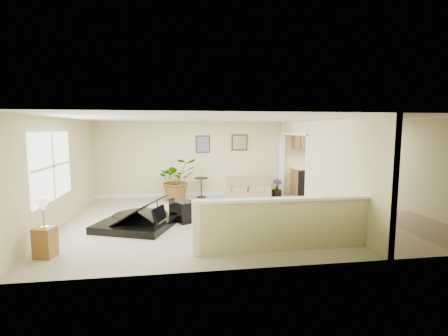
{
  "coord_description": "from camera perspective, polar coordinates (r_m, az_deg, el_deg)",
  "views": [
    {
      "loc": [
        -1.81,
        -7.88,
        2.22
      ],
      "look_at": [
        -0.61,
        0.4,
        1.24
      ],
      "focal_mm": 26.0,
      "sensor_mm": 36.0,
      "label": 1
    }
  ],
  "objects": [
    {
      "name": "floor",
      "position": [
        8.38,
        4.56,
        -8.68
      ],
      "size": [
        9.0,
        9.0,
        0.0
      ],
      "primitive_type": "plane",
      "color": "tan",
      "rests_on": "ground"
    },
    {
      "name": "back_wall",
      "position": [
        11.07,
        1.18,
        1.67
      ],
      "size": [
        9.0,
        0.04,
        2.5
      ],
      "primitive_type": "cube",
      "color": "beige",
      "rests_on": "floor"
    },
    {
      "name": "front_wall",
      "position": [
        5.29,
        11.92,
        -3.99
      ],
      "size": [
        9.0,
        0.04,
        2.5
      ],
      "primitive_type": "cube",
      "color": "beige",
      "rests_on": "floor"
    },
    {
      "name": "left_wall",
      "position": [
        8.38,
        -26.92,
        -0.67
      ],
      "size": [
        0.04,
        6.0,
        2.5
      ],
      "primitive_type": "cube",
      "color": "beige",
      "rests_on": "floor"
    },
    {
      "name": "right_wall",
      "position": [
        10.14,
        30.27,
        0.29
      ],
      "size": [
        0.04,
        6.0,
        2.5
      ],
      "primitive_type": "cube",
      "color": "beige",
      "rests_on": "floor"
    },
    {
      "name": "ceiling",
      "position": [
        8.09,
        4.73,
        8.66
      ],
      "size": [
        9.0,
        6.0,
        0.04
      ],
      "primitive_type": "cube",
      "color": "white",
      "rests_on": "back_wall"
    },
    {
      "name": "kitchen_vinyl",
      "position": [
        9.57,
        23.44,
        -7.25
      ],
      "size": [
        2.7,
        6.0,
        0.01
      ],
      "primitive_type": "cube",
      "color": "gray",
      "rests_on": "floor"
    },
    {
      "name": "interior_partition",
      "position": [
        8.95,
        15.57,
        0.03
      ],
      "size": [
        0.18,
        5.99,
        2.5
      ],
      "color": "beige",
      "rests_on": "floor"
    },
    {
      "name": "pony_half_wall",
      "position": [
        6.13,
        10.14,
        -9.51
      ],
      "size": [
        3.42,
        0.22,
        1.0
      ],
      "color": "beige",
      "rests_on": "floor"
    },
    {
      "name": "left_window",
      "position": [
        7.89,
        -28.04,
        0.31
      ],
      "size": [
        0.05,
        2.15,
        1.45
      ],
      "primitive_type": "cube",
      "color": "white",
      "rests_on": "left_wall"
    },
    {
      "name": "wall_art_left",
      "position": [
        10.89,
        -3.74,
        4.21
      ],
      "size": [
        0.48,
        0.04,
        0.58
      ],
      "color": "#3B2A15",
      "rests_on": "back_wall"
    },
    {
      "name": "wall_mirror",
      "position": [
        11.06,
        2.75,
        4.51
      ],
      "size": [
        0.55,
        0.04,
        0.55
      ],
      "color": "#3B2A15",
      "rests_on": "back_wall"
    },
    {
      "name": "kitchen_cabinets",
      "position": [
        11.81,
        16.85,
        -0.16
      ],
      "size": [
        2.36,
        0.65,
        2.33
      ],
      "color": "brown",
      "rests_on": "floor"
    },
    {
      "name": "piano",
      "position": [
        7.77,
        -15.66,
        -5.43
      ],
      "size": [
        2.2,
        2.17,
        1.49
      ],
      "rotation": [
        0.0,
        0.0,
        -0.36
      ],
      "color": "black",
      "rests_on": "floor"
    },
    {
      "name": "piano_bench",
      "position": [
        8.1,
        -7.36,
        -7.43
      ],
      "size": [
        0.66,
        0.85,
        0.5
      ],
      "primitive_type": "cube",
      "rotation": [
        0.0,
        0.0,
        0.43
      ],
      "color": "black",
      "rests_on": "floor"
    },
    {
      "name": "loveseat",
      "position": [
        10.86,
        4.33,
        -3.38
      ],
      "size": [
        1.74,
        1.27,
        0.86
      ],
      "rotation": [
        0.0,
        0.0,
        -0.31
      ],
      "color": "#997C61",
      "rests_on": "floor"
    },
    {
      "name": "accent_table",
      "position": [
        10.71,
        -4.02,
        -2.96
      ],
      "size": [
        0.46,
        0.46,
        0.67
      ],
      "color": "black",
      "rests_on": "floor"
    },
    {
      "name": "palm_plant",
      "position": [
        10.35,
        -8.29,
        -2.04
      ],
      "size": [
        1.48,
        1.37,
        1.35
      ],
      "color": "black",
      "rests_on": "floor"
    },
    {
      "name": "small_plant",
      "position": [
        10.92,
        9.27,
        -3.77
      ],
      "size": [
        0.34,
        0.34,
        0.6
      ],
      "color": "black",
      "rests_on": "floor"
    },
    {
      "name": "lamp_stand",
      "position": [
        6.56,
        -29.01,
        -9.84
      ],
      "size": [
        0.37,
        0.37,
        1.06
      ],
      "color": "brown",
      "rests_on": "floor"
    }
  ]
}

